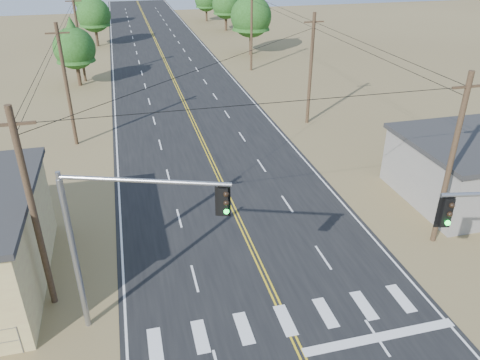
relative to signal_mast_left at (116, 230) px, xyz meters
name	(u,v)px	position (x,y,z in m)	size (l,w,h in m)	color
road	(202,141)	(7.00, 20.67, -5.33)	(15.00, 200.00, 0.02)	black
utility_pole_left_near	(33,212)	(-3.50, 2.67, -0.22)	(1.80, 0.30, 10.00)	#4C3826
utility_pole_left_mid	(67,85)	(-3.50, 22.67, -0.22)	(1.80, 0.30, 10.00)	#4C3826
utility_pole_left_far	(79,38)	(-3.50, 42.67, -0.22)	(1.80, 0.30, 10.00)	#4C3826
utility_pole_right_near	(451,161)	(17.50, 2.67, -0.22)	(1.80, 0.30, 10.00)	#4C3826
utility_pole_right_mid	(311,69)	(17.50, 22.67, -0.22)	(1.80, 0.30, 10.00)	#4C3826
utility_pole_right_far	(252,30)	(17.50, 42.67, -0.22)	(1.80, 0.30, 10.00)	#4C3826
signal_mast_left	(116,230)	(0.00, 0.00, 0.00)	(6.46, 2.57, 7.86)	gray
tree_left_near	(74,44)	(-4.04, 40.88, -0.53)	(4.72, 4.72, 7.87)	#3F2D1E
tree_left_mid	(93,11)	(-2.34, 63.25, -0.05)	(5.19, 5.19, 8.64)	#3F2D1E
tree_right_near	(251,12)	(19.88, 51.54, 0.67)	(5.89, 5.89, 9.82)	#3F2D1E
tree_right_mid	(226,2)	(20.64, 71.55, -0.30)	(4.94, 4.94, 8.24)	#3F2D1E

